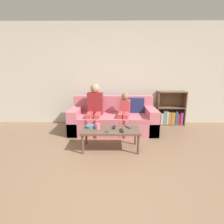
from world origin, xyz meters
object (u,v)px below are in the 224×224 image
object	(u,v)px
bookshelf	(170,112)
snack_bowl	(90,126)
tv_remote_0	(129,127)
tv_remote_3	(108,130)
cup_near	(98,126)
couch	(113,120)
tv_remote_1	(114,127)
person_child	(124,111)
person_adult	(95,105)
coffee_table	(111,131)
tv_remote_2	(122,131)

from	to	relation	value
bookshelf	snack_bowl	distance (m)	2.43
bookshelf	tv_remote_0	distance (m)	1.91
tv_remote_3	bookshelf	bearing A→B (deg)	56.53
cup_near	snack_bowl	size ratio (longest dim) A/B	0.62
couch	tv_remote_1	world-z (taller)	couch
person_child	cup_near	size ratio (longest dim) A/B	8.87
person_adult	snack_bowl	bearing A→B (deg)	-86.15
coffee_table	snack_bowl	xyz separation A→B (m)	(-0.38, 0.10, 0.06)
person_adult	snack_bowl	xyz separation A→B (m)	(0.00, -0.84, -0.24)
person_adult	tv_remote_3	world-z (taller)	person_adult
person_adult	tv_remote_2	bearing A→B (deg)	-57.24
tv_remote_2	snack_bowl	world-z (taller)	snack_bowl
coffee_table	person_adult	bearing A→B (deg)	111.99
tv_remote_3	snack_bowl	distance (m)	0.38
tv_remote_1	bookshelf	bearing A→B (deg)	49.93
person_child	tv_remote_2	distance (m)	1.00
coffee_table	tv_remote_2	distance (m)	0.22
tv_remote_1	tv_remote_2	bearing A→B (deg)	-48.58
tv_remote_2	person_adult	bearing A→B (deg)	114.59
coffee_table	snack_bowl	distance (m)	0.39
tv_remote_2	snack_bowl	size ratio (longest dim) A/B	1.04
person_adult	tv_remote_0	xyz separation A→B (m)	(0.71, -0.83, -0.25)
couch	tv_remote_3	xyz separation A→B (m)	(-0.10, -1.12, 0.12)
couch	person_child	distance (m)	0.38
cup_near	bookshelf	bearing A→B (deg)	40.79
snack_bowl	tv_remote_2	bearing A→B (deg)	-18.43
bookshelf	person_child	xyz separation A→B (m)	(-1.26, -0.68, 0.19)
person_child	tv_remote_1	world-z (taller)	person_child
person_adult	person_child	world-z (taller)	person_adult
bookshelf	tv_remote_2	world-z (taller)	bookshelf
tv_remote_0	tv_remote_2	size ratio (longest dim) A/B	1.01
person_child	cup_near	bearing A→B (deg)	-111.23
cup_near	tv_remote_0	world-z (taller)	cup_near
tv_remote_0	tv_remote_1	bearing A→B (deg)	160.18
couch	tv_remote_0	world-z (taller)	couch
tv_remote_3	snack_bowl	size ratio (longest dim) A/B	1.06
coffee_table	couch	bearing A→B (deg)	87.25
person_child	snack_bowl	size ratio (longest dim) A/B	5.46
person_adult	snack_bowl	world-z (taller)	person_adult
couch	coffee_table	distance (m)	1.03
person_adult	tv_remote_1	distance (m)	0.99
couch	tv_remote_3	world-z (taller)	couch
tv_remote_2	person_child	bearing A→B (deg)	79.70
person_adult	coffee_table	bearing A→B (deg)	-64.33
tv_remote_1	cup_near	bearing A→B (deg)	-163.61
tv_remote_2	tv_remote_3	xyz separation A→B (m)	(-0.24, 0.00, 0.00)
bookshelf	tv_remote_1	bearing A→B (deg)	-135.14
tv_remote_0	person_adult	bearing A→B (deg)	106.34
bookshelf	tv_remote_1	xyz separation A→B (m)	(-1.49, -1.48, 0.06)
couch	tv_remote_2	bearing A→B (deg)	-82.59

